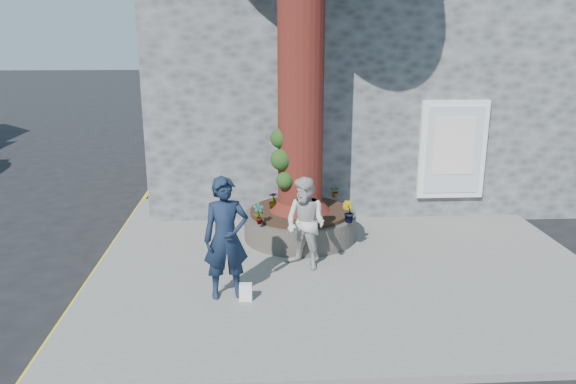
{
  "coord_description": "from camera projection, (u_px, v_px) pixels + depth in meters",
  "views": [
    {
      "loc": [
        -0.06,
        -8.93,
        4.21
      ],
      "look_at": [
        0.52,
        1.47,
        1.25
      ],
      "focal_mm": 35.0,
      "sensor_mm": 36.0,
      "label": 1
    }
  ],
  "objects": [
    {
      "name": "man",
      "position": [
        226.0,
        238.0,
        8.8
      ],
      "size": [
        0.79,
        0.59,
        1.97
      ],
      "primitive_type": "imported",
      "rotation": [
        0.0,
        0.0,
        0.17
      ],
      "color": "#121E32",
      "rests_on": "pavement"
    },
    {
      "name": "plant_a",
      "position": [
        259.0,
        214.0,
        10.58
      ],
      "size": [
        0.23,
        0.17,
        0.41
      ],
      "primitive_type": "imported",
      "rotation": [
        0.0,
        0.0,
        0.14
      ],
      "color": "gray",
      "rests_on": "planter"
    },
    {
      "name": "shopping_bag",
      "position": [
        246.0,
        292.0,
        8.87
      ],
      "size": [
        0.2,
        0.13,
        0.28
      ],
      "primitive_type": "cube",
      "rotation": [
        0.0,
        0.0,
        -0.04
      ],
      "color": "white",
      "rests_on": "pavement"
    },
    {
      "name": "plant_d",
      "position": [
        336.0,
        192.0,
        12.33
      ],
      "size": [
        0.31,
        0.31,
        0.26
      ],
      "primitive_type": "imported",
      "rotation": [
        0.0,
        0.0,
        5.35
      ],
      "color": "gray",
      "rests_on": "planter"
    },
    {
      "name": "plant_c",
      "position": [
        274.0,
        201.0,
        11.46
      ],
      "size": [
        0.23,
        0.23,
        0.37
      ],
      "primitive_type": "imported",
      "rotation": [
        0.0,
        0.0,
        3.28
      ],
      "color": "gray",
      "rests_on": "planter"
    },
    {
      "name": "yellow_line",
      "position": [
        100.0,
        266.0,
        10.53
      ],
      "size": [
        0.1,
        30.0,
        0.01
      ],
      "primitive_type": "cube",
      "color": "yellow",
      "rests_on": "ground"
    },
    {
      "name": "planter",
      "position": [
        300.0,
        224.0,
        11.58
      ],
      "size": [
        2.3,
        2.3,
        0.6
      ],
      "color": "black",
      "rests_on": "pavement"
    },
    {
      "name": "ground",
      "position": [
        263.0,
        285.0,
        9.73
      ],
      "size": [
        120.0,
        120.0,
        0.0
      ],
      "primitive_type": "plane",
      "color": "black",
      "rests_on": "ground"
    },
    {
      "name": "stone_shop",
      "position": [
        346.0,
        71.0,
        15.92
      ],
      "size": [
        10.3,
        8.3,
        6.3
      ],
      "color": "#46494B",
      "rests_on": "ground"
    },
    {
      "name": "plant_b",
      "position": [
        348.0,
        212.0,
        10.67
      ],
      "size": [
        0.32,
        0.32,
        0.42
      ],
      "primitive_type": "imported",
      "rotation": [
        0.0,
        0.0,
        2.39
      ],
      "color": "gray",
      "rests_on": "planter"
    },
    {
      "name": "pavement",
      "position": [
        340.0,
        257.0,
        10.76
      ],
      "size": [
        9.0,
        8.0,
        0.12
      ],
      "primitive_type": "cube",
      "color": "slate",
      "rests_on": "ground"
    },
    {
      "name": "woman",
      "position": [
        306.0,
        224.0,
        9.94
      ],
      "size": [
        1.02,
        1.01,
        1.67
      ],
      "primitive_type": "imported",
      "rotation": [
        0.0,
        0.0,
        -0.73
      ],
      "color": "#BAB7B2",
      "rests_on": "pavement"
    }
  ]
}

